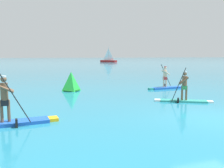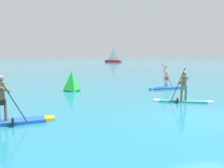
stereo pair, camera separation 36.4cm
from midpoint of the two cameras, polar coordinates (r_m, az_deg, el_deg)
ground at (r=10.63m, az=22.24°, el=-7.47°), size 440.00×440.00×0.00m
paddleboarder_near_left at (r=9.67m, az=-24.25°, el=-6.96°), size 3.55×1.00×1.98m
paddleboarder_mid_center at (r=13.66m, az=15.77°, el=-2.41°), size 2.93×1.76×1.94m
paddleboarder_far_right at (r=18.67m, az=12.22°, el=-0.07°), size 3.20×0.92×1.87m
race_marker_buoy at (r=17.43m, az=-10.19°, el=0.40°), size 1.22×1.22×1.36m
sailboat_right_horizon at (r=86.61m, az=-0.96°, el=5.61°), size 5.06×5.96×5.52m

